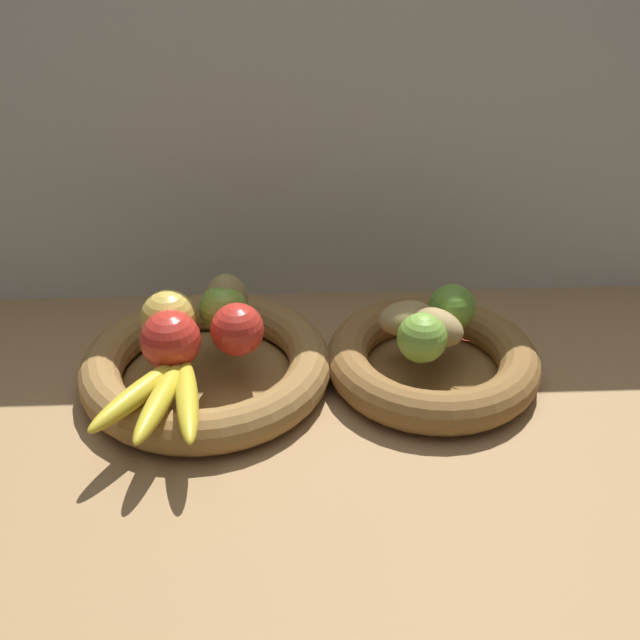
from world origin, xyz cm
name	(u,v)px	position (x,y,z in cm)	size (l,w,h in cm)	color
ground_plane	(330,405)	(0.00, 0.00, -1.50)	(140.00, 90.00, 3.00)	#9E774C
back_wall	(320,129)	(0.00, 30.00, 27.50)	(140.00, 3.00, 55.00)	silver
fruit_bowl_left	(207,366)	(-16.78, 3.87, 2.70)	(34.28, 34.28, 5.76)	olive
fruit_bowl_right	(432,361)	(14.41, 3.87, 2.71)	(29.52, 29.52, 5.76)	brown
apple_red_right	(237,330)	(-12.14, 2.65, 9.32)	(7.12, 7.12, 7.12)	red
apple_green_back	(223,309)	(-14.36, 8.44, 9.15)	(6.78, 6.78, 6.78)	#7AA338
apple_red_front	(170,342)	(-20.49, -0.44, 9.66)	(7.79, 7.79, 7.79)	red
apple_golden_left	(169,318)	(-21.48, 5.74, 9.54)	(7.55, 7.55, 7.55)	gold
pear_brown	(226,300)	(-14.07, 10.25, 9.53)	(6.23, 6.20, 7.55)	olive
banana_bunch_front	(163,394)	(-20.58, -8.14, 7.12)	(14.17, 18.37, 2.72)	gold
potato_large	(435,327)	(14.41, 3.87, 8.28)	(8.19, 5.05, 5.04)	#A38451
potato_oblong	(407,318)	(10.93, 6.57, 8.07)	(8.11, 5.62, 4.61)	#A38451
lime_near	(422,337)	(11.91, 0.13, 9.07)	(6.61, 6.61, 6.61)	#7AAD3D
lime_far	(452,307)	(17.32, 7.61, 9.04)	(6.56, 6.56, 6.56)	olive
chili_pepper	(427,332)	(13.53, 4.85, 6.80)	(2.07, 2.07, 12.36)	red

